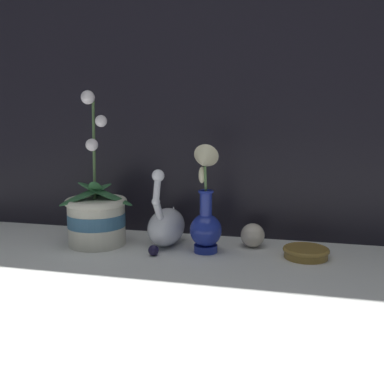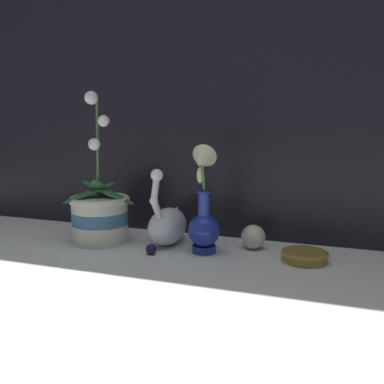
{
  "view_description": "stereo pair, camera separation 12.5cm",
  "coord_description": "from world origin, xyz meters",
  "px_view_note": "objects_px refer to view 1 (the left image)",
  "views": [
    {
      "loc": [
        0.29,
        -1.06,
        0.37
      ],
      "look_at": [
        -0.01,
        0.14,
        0.16
      ],
      "focal_mm": 42.0,
      "sensor_mm": 36.0,
      "label": 1
    },
    {
      "loc": [
        0.41,
        -1.02,
        0.37
      ],
      "look_at": [
        -0.01,
        0.14,
        0.16
      ],
      "focal_mm": 42.0,
      "sensor_mm": 36.0,
      "label": 2
    }
  ],
  "objects_px": {
    "blue_vase": "(205,214)",
    "glass_sphere": "(253,235)",
    "amber_dish": "(306,252)",
    "swan_figurine": "(166,224)",
    "orchid_potted_plant": "(96,215)"
  },
  "relations": [
    {
      "from": "blue_vase",
      "to": "glass_sphere",
      "type": "bearing_deg",
      "value": 35.04
    },
    {
      "from": "blue_vase",
      "to": "amber_dish",
      "type": "distance_m",
      "value": 0.28
    },
    {
      "from": "glass_sphere",
      "to": "amber_dish",
      "type": "relative_size",
      "value": 0.57
    },
    {
      "from": "swan_figurine",
      "to": "blue_vase",
      "type": "height_order",
      "value": "blue_vase"
    },
    {
      "from": "orchid_potted_plant",
      "to": "blue_vase",
      "type": "relative_size",
      "value": 1.48
    },
    {
      "from": "orchid_potted_plant",
      "to": "glass_sphere",
      "type": "bearing_deg",
      "value": 10.43
    },
    {
      "from": "orchid_potted_plant",
      "to": "swan_figurine",
      "type": "relative_size",
      "value": 1.92
    },
    {
      "from": "swan_figurine",
      "to": "amber_dish",
      "type": "bearing_deg",
      "value": -4.19
    },
    {
      "from": "glass_sphere",
      "to": "orchid_potted_plant",
      "type": "bearing_deg",
      "value": -169.57
    },
    {
      "from": "orchid_potted_plant",
      "to": "glass_sphere",
      "type": "distance_m",
      "value": 0.45
    },
    {
      "from": "swan_figurine",
      "to": "glass_sphere",
      "type": "distance_m",
      "value": 0.25
    },
    {
      "from": "blue_vase",
      "to": "swan_figurine",
      "type": "bearing_deg",
      "value": 159.19
    },
    {
      "from": "orchid_potted_plant",
      "to": "blue_vase",
      "type": "xyz_separation_m",
      "value": [
        0.32,
        -0.0,
        0.02
      ]
    },
    {
      "from": "amber_dish",
      "to": "swan_figurine",
      "type": "bearing_deg",
      "value": 175.81
    },
    {
      "from": "amber_dish",
      "to": "glass_sphere",
      "type": "bearing_deg",
      "value": 156.17
    }
  ]
}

